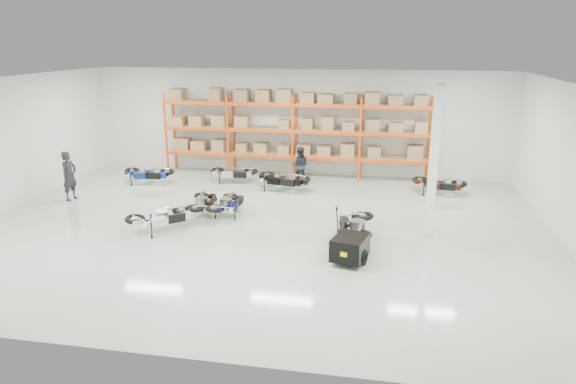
% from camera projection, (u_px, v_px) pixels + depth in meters
% --- Properties ---
extents(room, '(18.00, 18.00, 18.00)m').
position_uv_depth(room, '(258.00, 158.00, 15.57)').
color(room, '#A7BAA9').
rests_on(room, ground).
extents(pallet_rack, '(11.28, 0.98, 3.62)m').
position_uv_depth(pallet_rack, '(294.00, 124.00, 21.64)').
color(pallet_rack, '#E7480C').
rests_on(pallet_rack, ground).
extents(structural_column, '(0.25, 0.25, 4.50)m').
position_uv_depth(structural_column, '(434.00, 161.00, 15.14)').
color(structural_column, white).
rests_on(structural_column, ground).
extents(moto_blue_centre, '(1.01, 1.73, 1.06)m').
position_uv_depth(moto_blue_centre, '(228.00, 201.00, 17.23)').
color(moto_blue_centre, '#060944').
rests_on(moto_blue_centre, ground).
extents(moto_silver_left, '(1.93, 1.91, 1.17)m').
position_uv_depth(moto_silver_left, '(161.00, 214.00, 15.80)').
color(moto_silver_left, silver).
rests_on(moto_silver_left, ground).
extents(moto_black_far_left, '(1.09, 1.78, 1.08)m').
position_uv_depth(moto_black_far_left, '(204.00, 199.00, 17.33)').
color(moto_black_far_left, black).
rests_on(moto_black_far_left, ground).
extents(moto_touring_right, '(0.96, 1.92, 1.24)m').
position_uv_depth(moto_touring_right, '(354.00, 222.00, 15.03)').
color(moto_touring_right, black).
rests_on(moto_touring_right, ground).
extents(trailer, '(1.05, 1.79, 0.72)m').
position_uv_depth(trailer, '(350.00, 248.00, 13.57)').
color(trailer, black).
rests_on(trailer, ground).
extents(moto_back_a, '(1.86, 0.99, 1.17)m').
position_uv_depth(moto_back_a, '(147.00, 170.00, 20.95)').
color(moto_back_a, navy).
rests_on(moto_back_a, ground).
extents(moto_back_b, '(1.75, 0.96, 1.10)m').
position_uv_depth(moto_back_b, '(233.00, 170.00, 21.16)').
color(moto_back_b, '#AFB2B9').
rests_on(moto_back_b, ground).
extents(moto_back_c, '(2.05, 1.38, 1.21)m').
position_uv_depth(moto_back_c, '(282.00, 176.00, 20.03)').
color(moto_back_c, black).
rests_on(moto_back_c, ground).
extents(moto_back_d, '(1.88, 1.18, 1.13)m').
position_uv_depth(moto_back_d, '(439.00, 181.00, 19.51)').
color(moto_back_d, '#3E110C').
rests_on(moto_back_d, ground).
extents(person_left, '(0.53, 0.72, 1.81)m').
position_uv_depth(person_left, '(69.00, 176.00, 18.76)').
color(person_left, black).
rests_on(person_left, ground).
extents(person_back, '(0.77, 0.61, 1.55)m').
position_uv_depth(person_back, '(300.00, 165.00, 20.86)').
color(person_back, black).
rests_on(person_back, ground).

